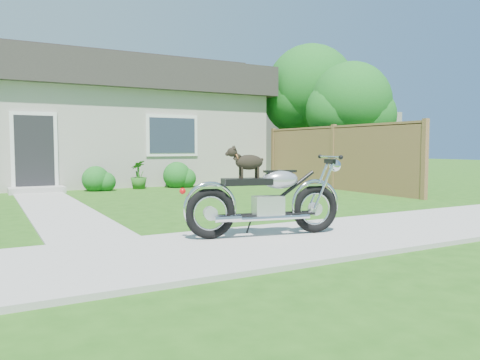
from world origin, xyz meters
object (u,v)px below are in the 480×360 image
tree_near (355,106)px  motorcycle_with_dog (267,197)px  tree_far (314,93)px  potted_plant_right (139,175)px  fence (333,157)px  house (72,120)px

tree_near → motorcycle_with_dog: (-7.49, -6.48, -2.03)m
tree_far → potted_plant_right: 7.48m
tree_near → motorcycle_with_dog: 10.12m
potted_plant_right → fence: bearing=-29.1°
potted_plant_right → house: bearing=110.4°
fence → house: bearing=135.3°
fence → tree_far: (1.88, 3.37, 2.30)m
house → fence: (6.30, -6.24, -1.22)m
house → fence: 8.96m
house → motorcycle_with_dog: 11.81m
potted_plant_right → motorcycle_with_dog: motorcycle_with_dog is taller
house → motorcycle_with_dog: house is taller
fence → tree_far: 4.49m
tree_near → potted_plant_right: tree_near is taller
tree_far → motorcycle_with_dog: bearing=-130.8°
fence → potted_plant_right: bearing=150.9°
fence → motorcycle_with_dog: 7.90m
potted_plant_right → motorcycle_with_dog: 8.28m
tree_near → tree_far: (0.10, 2.33, 0.65)m
tree_far → tree_near: bearing=-92.6°
fence → tree_far: tree_far is taller
potted_plant_right → motorcycle_with_dog: (-0.69, -8.24, 0.14)m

